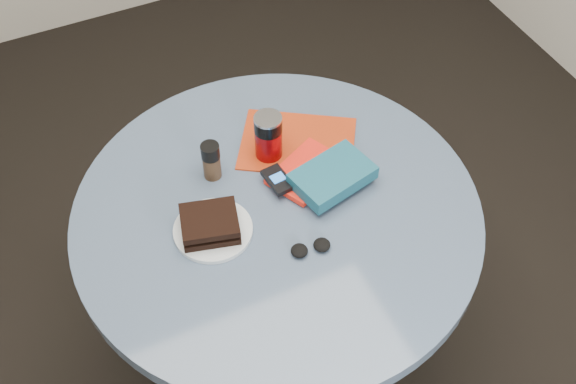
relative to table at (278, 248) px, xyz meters
name	(u,v)px	position (x,y,z in m)	size (l,w,h in m)	color
ground	(280,354)	(0.00, 0.00, -0.59)	(4.00, 4.00, 0.00)	black
table	(278,248)	(0.00, 0.00, 0.00)	(1.00, 1.00, 0.75)	black
plate	(213,230)	(-0.17, 0.00, 0.17)	(0.19, 0.19, 0.01)	silver
sandwich	(210,224)	(-0.17, 0.00, 0.20)	(0.16, 0.14, 0.05)	black
soda_can	(268,137)	(0.06, 0.17, 0.23)	(0.09, 0.09, 0.13)	#730508
pepper_grinder	(211,161)	(-0.10, 0.17, 0.22)	(0.05, 0.05, 0.11)	#3E2A1A
magazine	(298,143)	(0.14, 0.18, 0.17)	(0.30, 0.22, 0.01)	#9F2D0E
red_book	(306,171)	(0.11, 0.07, 0.18)	(0.19, 0.12, 0.02)	red
novel	(332,176)	(0.15, 0.01, 0.20)	(0.19, 0.13, 0.04)	navy
mp3_player	(278,180)	(0.03, 0.06, 0.19)	(0.06, 0.09, 0.02)	black
headphones	(311,248)	(0.02, -0.15, 0.17)	(0.10, 0.05, 0.02)	black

